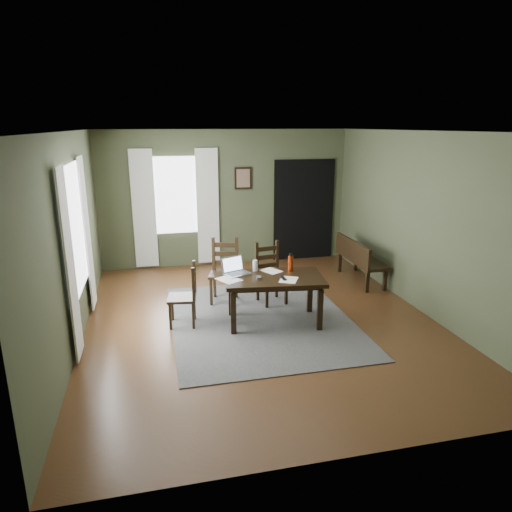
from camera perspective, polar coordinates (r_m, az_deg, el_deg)
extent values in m
cube|color=#492C16|center=(6.82, 0.57, -8.01)|extent=(5.00, 6.00, 0.01)
cube|color=#424A30|center=(9.28, -3.78, 7.19)|extent=(5.00, 0.02, 2.70)
cube|color=#424A30|center=(3.67, 11.74, -7.18)|extent=(5.00, 0.02, 2.70)
cube|color=#424A30|center=(6.30, -22.08, 1.78)|extent=(0.02, 6.00, 2.70)
cube|color=#424A30|center=(7.37, 19.89, 3.94)|extent=(0.02, 6.00, 2.70)
cube|color=white|center=(6.23, 0.64, 15.35)|extent=(5.00, 6.00, 0.02)
cube|color=#454545|center=(6.82, 0.57, -7.93)|extent=(2.60, 3.20, 0.01)
cube|color=black|center=(6.49, 2.27, -2.82)|extent=(1.48, 1.00, 0.06)
cube|color=black|center=(6.51, 2.27, -3.25)|extent=(1.31, 0.83, 0.05)
cube|color=black|center=(6.27, -2.84, -7.17)|extent=(0.08, 0.08, 0.59)
cube|color=black|center=(6.87, -3.14, -5.04)|extent=(0.08, 0.08, 0.59)
cube|color=black|center=(6.43, 7.99, -6.67)|extent=(0.08, 0.08, 0.59)
cube|color=black|center=(7.02, 6.74, -4.65)|extent=(0.08, 0.08, 0.59)
cube|color=black|center=(6.58, -9.24, -5.19)|extent=(0.45, 0.45, 0.04)
cube|color=black|center=(6.82, -10.41, -6.39)|extent=(0.04, 0.04, 0.39)
cube|color=black|center=(6.79, -7.71, -6.34)|extent=(0.04, 0.04, 0.39)
cube|color=black|center=(6.52, -10.66, -7.45)|extent=(0.04, 0.04, 0.39)
cube|color=black|center=(6.50, -7.83, -7.41)|extent=(0.04, 0.04, 0.39)
cube|color=black|center=(6.64, -7.70, -2.59)|extent=(0.05, 0.05, 0.49)
cube|color=black|center=(6.32, -7.82, -3.57)|extent=(0.05, 0.05, 0.49)
cube|color=black|center=(6.52, -7.72, -4.16)|extent=(0.06, 0.29, 0.07)
cube|color=black|center=(6.48, -7.76, -3.07)|extent=(0.06, 0.29, 0.07)
cube|color=black|center=(6.44, -7.80, -1.96)|extent=(0.06, 0.29, 0.07)
cube|color=black|center=(7.34, -4.05, -2.32)|extent=(0.56, 0.56, 0.04)
cube|color=black|center=(7.27, -5.62, -4.52)|extent=(0.05, 0.05, 0.44)
cube|color=black|center=(7.61, -5.17, -3.56)|extent=(0.05, 0.05, 0.44)
cube|color=black|center=(7.22, -2.78, -4.60)|extent=(0.05, 0.05, 0.44)
cube|color=black|center=(7.56, -2.46, -3.64)|extent=(0.05, 0.05, 0.44)
cube|color=black|center=(7.47, -5.33, 0.30)|extent=(0.06, 0.06, 0.55)
cube|color=black|center=(7.42, -2.41, 0.24)|extent=(0.06, 0.06, 0.55)
cube|color=black|center=(7.48, -3.86, -0.83)|extent=(0.32, 0.12, 0.07)
cube|color=black|center=(7.44, -3.88, 0.27)|extent=(0.32, 0.12, 0.07)
cube|color=black|center=(7.40, -3.90, 1.38)|extent=(0.32, 0.12, 0.07)
cube|color=black|center=(7.29, 2.01, -2.58)|extent=(0.50, 0.50, 0.04)
cube|color=black|center=(7.15, 1.35, -4.89)|extent=(0.05, 0.05, 0.41)
cube|color=black|center=(7.44, 0.22, -4.03)|extent=(0.05, 0.05, 0.41)
cube|color=black|center=(7.30, 3.80, -4.49)|extent=(0.05, 0.05, 0.41)
cube|color=black|center=(7.58, 2.59, -3.66)|extent=(0.05, 0.05, 0.41)
cube|color=black|center=(7.30, 0.09, -0.30)|extent=(0.05, 0.05, 0.53)
cube|color=black|center=(7.45, 2.64, 0.02)|extent=(0.05, 0.05, 0.53)
cube|color=black|center=(7.42, 1.37, -1.19)|extent=(0.31, 0.08, 0.07)
cube|color=black|center=(7.37, 1.38, -0.14)|extent=(0.31, 0.08, 0.07)
cube|color=black|center=(7.34, 1.38, 0.92)|extent=(0.31, 0.08, 0.07)
cube|color=black|center=(8.56, 13.08, -0.38)|extent=(0.44, 1.38, 0.06)
cube|color=black|center=(8.20, 15.83, -2.93)|extent=(0.06, 0.06, 0.39)
cube|color=black|center=(8.05, 13.72, -3.14)|extent=(0.06, 0.06, 0.39)
cube|color=black|center=(9.20, 12.34, -0.62)|extent=(0.06, 0.06, 0.39)
cube|color=black|center=(9.07, 10.42, -0.76)|extent=(0.06, 0.06, 0.39)
cube|color=black|center=(8.42, 11.96, 0.82)|extent=(0.05, 1.38, 0.34)
cube|color=#B7B7BC|center=(6.57, -2.35, -2.25)|extent=(0.42, 0.36, 0.02)
cube|color=#B7B7BC|center=(6.64, -2.97, -0.99)|extent=(0.35, 0.19, 0.23)
cube|color=silver|center=(6.63, -2.93, -1.01)|extent=(0.30, 0.16, 0.19)
cube|color=#3F3F42|center=(6.56, -2.30, -2.19)|extent=(0.33, 0.25, 0.00)
cube|color=#3F3F42|center=(6.37, 0.37, -2.73)|extent=(0.07, 0.11, 0.04)
cube|color=black|center=(6.40, 3.43, -2.78)|extent=(0.05, 0.18, 0.02)
cylinder|color=silver|center=(6.70, -0.11, -1.20)|extent=(0.09, 0.09, 0.16)
cylinder|color=#A82F0C|center=(6.70, 4.34, -0.95)|extent=(0.09, 0.09, 0.23)
cylinder|color=black|center=(6.66, 4.37, 0.17)|extent=(0.05, 0.05, 0.04)
cube|color=white|center=(6.36, -3.44, -2.95)|extent=(0.38, 0.41, 0.00)
cube|color=white|center=(6.36, 4.10, -2.98)|extent=(0.34, 0.37, 0.00)
cube|color=white|center=(6.73, 1.93, -1.87)|extent=(0.33, 0.36, 0.00)
cube|color=white|center=(6.47, -21.66, 3.08)|extent=(0.01, 1.30, 1.70)
cube|color=white|center=(9.13, -10.02, 7.47)|extent=(1.00, 0.01, 1.50)
cube|color=silver|center=(5.74, -22.23, -1.12)|extent=(0.03, 0.48, 2.30)
cube|color=silver|center=(7.31, -20.35, 2.59)|extent=(0.03, 0.48, 2.30)
cube|color=silver|center=(9.13, -13.83, 5.66)|extent=(0.44, 0.03, 2.30)
cube|color=silver|center=(9.19, -6.05, 6.10)|extent=(0.44, 0.03, 2.30)
cube|color=black|center=(9.26, -1.63, 9.70)|extent=(0.34, 0.03, 0.44)
cube|color=brown|center=(9.24, -1.61, 9.69)|extent=(0.27, 0.01, 0.36)
cube|color=black|center=(9.70, 5.99, 5.73)|extent=(1.30, 0.03, 2.10)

